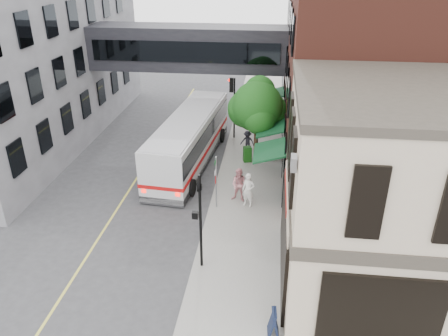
% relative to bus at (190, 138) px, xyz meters
% --- Properties ---
extents(ground, '(120.00, 120.00, 0.00)m').
position_rel_bus_xyz_m(ground, '(2.10, -12.66, -1.77)').
color(ground, '#38383A').
rests_on(ground, ground).
extents(sidewalk_main, '(4.00, 60.00, 0.15)m').
position_rel_bus_xyz_m(sidewalk_main, '(4.10, 1.34, -1.69)').
color(sidewalk_main, gray).
rests_on(sidewalk_main, ground).
extents(corner_building, '(10.19, 8.12, 8.45)m').
position_rel_bus_xyz_m(corner_building, '(11.07, -10.66, 2.44)').
color(corner_building, '#C5AF96').
rests_on(corner_building, ground).
extents(brick_building, '(13.76, 18.00, 14.00)m').
position_rel_bus_xyz_m(brick_building, '(12.08, 2.33, 5.22)').
color(brick_building, '#522319').
rests_on(brick_building, ground).
extents(skyway_bridge, '(14.00, 3.18, 3.00)m').
position_rel_bus_xyz_m(skyway_bridge, '(-0.90, 5.34, 4.73)').
color(skyway_bridge, black).
rests_on(skyway_bridge, ground).
extents(traffic_signal_near, '(0.44, 0.22, 4.60)m').
position_rel_bus_xyz_m(traffic_signal_near, '(2.47, -10.66, 1.21)').
color(traffic_signal_near, black).
rests_on(traffic_signal_near, sidewalk_main).
extents(traffic_signal_far, '(0.53, 0.28, 4.50)m').
position_rel_bus_xyz_m(traffic_signal_far, '(2.36, 4.34, 1.57)').
color(traffic_signal_far, black).
rests_on(traffic_signal_far, sidewalk_main).
extents(street_sign_pole, '(0.08, 0.75, 3.00)m').
position_rel_bus_xyz_m(street_sign_pole, '(2.49, -5.66, 0.16)').
color(street_sign_pole, gray).
rests_on(street_sign_pole, sidewalk_main).
extents(street_tree, '(3.80, 3.20, 5.60)m').
position_rel_bus_xyz_m(street_tree, '(4.30, 0.55, 2.14)').
color(street_tree, '#382619').
rests_on(street_tree, sidewalk_main).
extents(lane_marking, '(0.12, 40.00, 0.01)m').
position_rel_bus_xyz_m(lane_marking, '(-2.90, -2.66, -1.76)').
color(lane_marking, '#D8CC4C').
rests_on(lane_marking, ground).
extents(bus, '(3.68, 11.92, 3.16)m').
position_rel_bus_xyz_m(bus, '(0.00, 0.00, 0.00)').
color(bus, silver).
rests_on(bus, ground).
extents(pedestrian_a, '(0.81, 0.65, 1.92)m').
position_rel_bus_xyz_m(pedestrian_a, '(4.19, -5.34, -0.66)').
color(pedestrian_a, white).
rests_on(pedestrian_a, sidewalk_main).
extents(pedestrian_b, '(1.10, 0.95, 1.95)m').
position_rel_bus_xyz_m(pedestrian_b, '(3.68, -4.85, -0.64)').
color(pedestrian_b, '#D68A90').
rests_on(pedestrian_b, sidewalk_main).
extents(pedestrian_c, '(1.11, 0.80, 1.55)m').
position_rel_bus_xyz_m(pedestrian_c, '(3.67, 1.81, -0.84)').
color(pedestrian_c, '#222129').
rests_on(pedestrian_c, sidewalk_main).
extents(newspaper_box, '(0.61, 0.57, 1.02)m').
position_rel_bus_xyz_m(newspaper_box, '(3.77, 0.31, -1.11)').
color(newspaper_box, '#155012').
rests_on(newspaper_box, sidewalk_main).
extents(sandwich_board, '(0.41, 0.61, 1.04)m').
position_rel_bus_xyz_m(sandwich_board, '(5.70, -14.16, -1.10)').
color(sandwich_board, black).
rests_on(sandwich_board, sidewalk_main).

